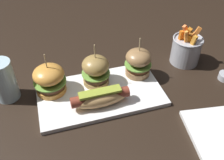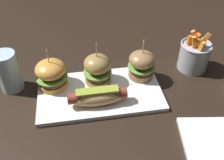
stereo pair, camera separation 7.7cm
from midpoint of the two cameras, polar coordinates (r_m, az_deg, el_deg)
name	(u,v)px [view 1 (the left image)]	position (r m, az deg, el deg)	size (l,w,h in m)	color
ground_plane	(100,95)	(0.80, -5.37, -3.57)	(3.00, 3.00, 0.00)	black
platter_main	(100,94)	(0.79, -5.40, -3.21)	(0.38, 0.21, 0.01)	white
hot_dog	(100,98)	(0.73, -5.64, -4.12)	(0.17, 0.05, 0.05)	tan
slider_left	(49,79)	(0.79, -16.50, 0.08)	(0.10, 0.10, 0.14)	gold
slider_center	(95,70)	(0.79, -6.52, 2.08)	(0.09, 0.09, 0.14)	olive
slider_right	(138,62)	(0.82, 3.22, 3.88)	(0.09, 0.09, 0.14)	olive
fries_bucket	(186,49)	(0.92, 13.93, 6.60)	(0.10, 0.10, 0.15)	#A8AAB2
water_glass	(4,81)	(0.83, -25.51, -0.25)	(0.07, 0.07, 0.13)	silver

